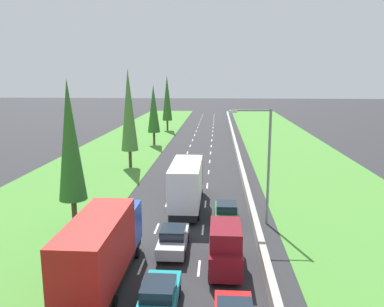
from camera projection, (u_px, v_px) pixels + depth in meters
name	position (u px, v px, depth m)	size (l,w,h in m)	color
ground_plane	(200.00, 149.00, 61.55)	(300.00, 300.00, 0.00)	#28282B
grass_verge_left	(121.00, 148.00, 62.37)	(14.00, 140.00, 0.04)	#478433
grass_verge_right	(291.00, 150.00, 60.62)	(14.00, 140.00, 0.04)	#478433
median_barrier	(236.00, 147.00, 61.10)	(0.44, 120.00, 0.85)	#9E9B93
lane_markings	(200.00, 149.00, 61.55)	(3.64, 116.00, 0.01)	white
maroon_van_right_lane	(225.00, 247.00, 22.96)	(1.96, 4.90, 2.82)	maroon
teal_sedan_centre_lane	(159.00, 297.00, 18.73)	(1.82, 4.50, 1.64)	teal
silver_sedan_centre_lane	(173.00, 239.00, 25.49)	(1.82, 4.50, 1.64)	silver
green_sedan_right_lane	(226.00, 213.00, 30.41)	(1.82, 4.50, 1.64)	#237A33
white_box_truck_centre_lane	(187.00, 183.00, 33.73)	(2.46, 9.40, 4.18)	black
red_box_truck_left_lane	(102.00, 249.00, 20.90)	(2.46, 9.40, 4.18)	black
poplar_tree_second	(70.00, 141.00, 28.45)	(2.08, 2.08, 11.20)	#4C3823
poplar_tree_third	(129.00, 110.00, 47.91)	(2.11, 2.11, 12.32)	#4C3823
poplar_tree_fourth	(154.00, 109.00, 64.20)	(2.05, 2.05, 10.01)	#4C3823
poplar_tree_fifth	(167.00, 98.00, 81.83)	(2.09, 2.09, 11.63)	#4C3823
street_light_mast	(264.00, 158.00, 29.36)	(3.20, 0.28, 9.00)	gray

